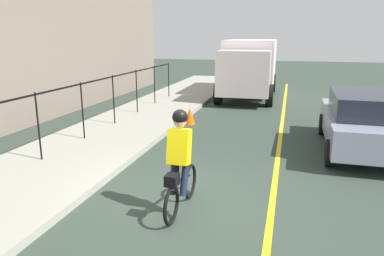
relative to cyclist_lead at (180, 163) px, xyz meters
name	(u,v)px	position (x,y,z in m)	size (l,w,h in m)	color
ground_plane	(184,201)	(0.43, 0.05, -0.91)	(80.00, 80.00, 0.00)	#2F3C32
lane_line_centre	(271,211)	(0.43, -1.55, -0.91)	(36.00, 0.12, 0.01)	yellow
sidewalk	(28,179)	(0.43, 3.45, -0.84)	(40.00, 3.20, 0.15)	gray
iron_fence	(37,110)	(1.43, 3.85, 0.43)	(19.11, 0.04, 1.60)	black
cyclist_lead	(180,163)	(0.00, 0.00, 0.00)	(1.71, 0.37, 1.83)	black
patrol_sedan	(363,121)	(4.56, -3.63, -0.09)	(4.43, 1.98, 1.58)	#8A8DA4
box_truck_background	(249,65)	(12.91, 0.27, 0.64)	(6.76, 2.65, 2.78)	silver
traffic_cone_near	(190,116)	(6.39, 1.57, -0.62)	(0.36, 0.36, 0.58)	#FD5803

